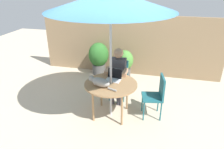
# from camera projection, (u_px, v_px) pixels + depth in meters

# --- Properties ---
(ground_plane) EXTENTS (14.00, 14.00, 0.00)m
(ground_plane) POSITION_uv_depth(u_px,v_px,m) (111.00, 114.00, 4.48)
(ground_plane) COLOR beige
(fence_back) EXTENTS (5.19, 0.08, 1.74)m
(fence_back) POSITION_uv_depth(u_px,v_px,m) (129.00, 45.00, 6.09)
(fence_back) COLOR #937756
(fence_back) RESTS_ON ground
(patio_table) EXTENTS (1.05, 1.05, 0.74)m
(patio_table) POSITION_uv_depth(u_px,v_px,m) (111.00, 86.00, 4.20)
(patio_table) COLOR #9E754C
(patio_table) RESTS_ON ground
(patio_umbrella) EXTENTS (2.25, 2.25, 2.46)m
(patio_umbrella) POSITION_uv_depth(u_px,v_px,m) (111.00, 1.00, 3.53)
(patio_umbrella) COLOR #B7B7BC
(patio_umbrella) RESTS_ON ground
(chair_occupied) EXTENTS (0.40, 0.40, 0.90)m
(chair_occupied) POSITION_uv_depth(u_px,v_px,m) (119.00, 76.00, 4.97)
(chair_occupied) COLOR #1E606B
(chair_occupied) RESTS_ON ground
(chair_empty) EXTENTS (0.47, 0.47, 0.90)m
(chair_empty) POSITION_uv_depth(u_px,v_px,m) (157.00, 93.00, 4.22)
(chair_empty) COLOR #1E606B
(chair_empty) RESTS_ON ground
(person_seated) EXTENTS (0.48, 0.48, 1.24)m
(person_seated) POSITION_uv_depth(u_px,v_px,m) (118.00, 72.00, 4.76)
(person_seated) COLOR #3F3F47
(person_seated) RESTS_ON ground
(laptop) EXTENTS (0.33, 0.29, 0.21)m
(laptop) POSITION_uv_depth(u_px,v_px,m) (114.00, 77.00, 4.32)
(laptop) COLOR silver
(laptop) RESTS_ON patio_table
(cat) EXTENTS (0.62, 0.32, 0.17)m
(cat) POSITION_uv_depth(u_px,v_px,m) (100.00, 82.00, 4.04)
(cat) COLOR gray
(cat) RESTS_ON patio_table
(potted_plant_near_fence) EXTENTS (0.46, 0.46, 0.88)m
(potted_plant_near_fence) POSITION_uv_depth(u_px,v_px,m) (125.00, 64.00, 5.77)
(potted_plant_near_fence) COLOR #595654
(potted_plant_near_fence) RESTS_ON ground
(potted_plant_by_chair) EXTENTS (0.59, 0.59, 0.96)m
(potted_plant_by_chair) POSITION_uv_depth(u_px,v_px,m) (99.00, 57.00, 6.19)
(potted_plant_by_chair) COLOR #595654
(potted_plant_by_chair) RESTS_ON ground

